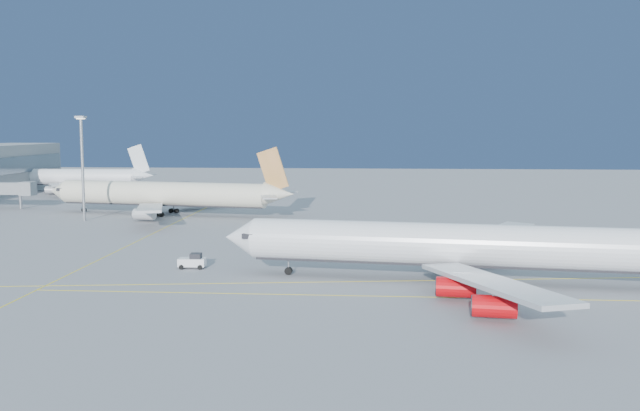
{
  "coord_description": "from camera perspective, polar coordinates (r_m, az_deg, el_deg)",
  "views": [
    {
      "loc": [
        2.85,
        -100.13,
        20.85
      ],
      "look_at": [
        -6.54,
        23.25,
        7.0
      ],
      "focal_mm": 40.0,
      "sensor_mm": 36.0,
      "label": 1
    }
  ],
  "objects": [
    {
      "name": "light_mast",
      "position": [
        164.28,
        -18.49,
        3.52
      ],
      "size": [
        1.99,
        1.99,
        23.01
      ],
      "color": "gray",
      "rests_on": "ground"
    },
    {
      "name": "ground",
      "position": [
        102.31,
        2.67,
        -5.38
      ],
      "size": [
        500.0,
        500.0,
        0.0
      ],
      "primitive_type": "plane",
      "color": "slate",
      "rests_on": "ground"
    },
    {
      "name": "taxiway_lines",
      "position": [
        109.9,
        -4.94,
        -4.57
      ],
      "size": [
        118.86,
        140.0,
        0.02
      ],
      "color": "yellow",
      "rests_on": "ground"
    },
    {
      "name": "airliner_virgin",
      "position": [
        97.04,
        11.25,
        -3.19
      ],
      "size": [
        65.93,
        58.8,
        16.27
      ],
      "rotation": [
        0.0,
        0.0,
        -0.13
      ],
      "color": "white",
      "rests_on": "ground"
    },
    {
      "name": "pushback_tug",
      "position": [
        106.77,
        -10.15,
        -4.41
      ],
      "size": [
        4.01,
        2.55,
        2.21
      ],
      "rotation": [
        0.0,
        0.0,
        0.04
      ],
      "color": "white",
      "rests_on": "ground"
    },
    {
      "name": "airliner_third",
      "position": [
        241.38,
        -19.59,
        2.15
      ],
      "size": [
        56.36,
        52.07,
        15.14
      ],
      "rotation": [
        0.0,
        0.0,
        0.02
      ],
      "color": "white",
      "rests_on": "ground"
    },
    {
      "name": "airliner_etihad",
      "position": [
        170.85,
        -12.1,
        0.9
      ],
      "size": [
        61.98,
        56.64,
        16.22
      ],
      "rotation": [
        0.0,
        0.0,
        -0.17
      ],
      "color": "beige",
      "rests_on": "ground"
    }
  ]
}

